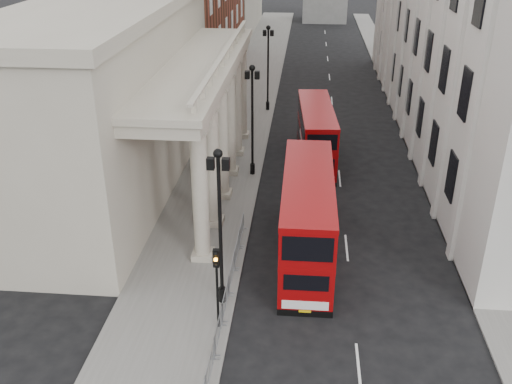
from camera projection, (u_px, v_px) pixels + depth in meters
The scene contains 15 objects.
ground at pixel (223, 358), 25.49m from camera, with size 260.00×260.00×0.00m, color black.
sidewalk_west at pixel (237, 129), 52.58m from camera, with size 6.00×140.00×0.12m, color slate.
sidewalk_east at pixel (419, 135), 51.24m from camera, with size 3.00×140.00×0.12m, color slate.
kerb at pixel (269, 130), 52.33m from camera, with size 0.20×140.00×0.14m, color slate.
portico_building at pixel (109, 103), 39.84m from camera, with size 9.00×28.00×12.00m, color #A8A08D.
lamp_post_south at pixel (220, 218), 26.97m from camera, with size 1.05×0.44×8.32m.
lamp_post_mid at pixel (252, 113), 41.30m from camera, with size 1.05×0.44×8.32m.
lamp_post_north at pixel (268, 62), 55.64m from camera, with size 1.05×0.44×8.32m.
traffic_light at pixel (217, 274), 25.94m from camera, with size 0.28×0.33×4.30m.
crowd_barriers at pixel (222, 314), 27.22m from camera, with size 0.50×18.75×1.10m.
bus_near at pixel (307, 216), 32.08m from camera, with size 2.86×11.52×4.97m.
bus_far at pixel (316, 133), 45.13m from camera, with size 3.17×10.37×4.41m.
pedestrian_a at pixel (200, 214), 35.49m from camera, with size 0.70×0.46×1.91m, color black.
pedestrian_b at pixel (210, 170), 41.57m from camera, with size 0.93×0.72×1.91m, color black.
pedestrian_c at pixel (228, 151), 45.32m from camera, with size 0.80×0.52×1.64m, color black.
Camera 1 is at (3.24, -19.46, 17.82)m, focal length 40.00 mm.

